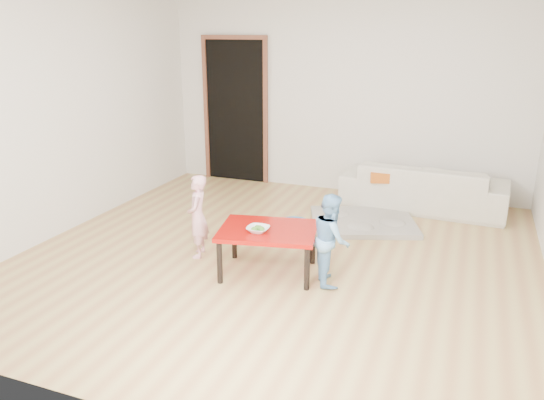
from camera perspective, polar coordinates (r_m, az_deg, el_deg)
The scene contains 13 objects.
floor at distance 5.41m, azimuth 0.76°, elevation -5.96°, with size 5.00×5.00×0.01m, color #B1804C.
back_wall at distance 7.40m, azimuth 7.67°, elevation 10.85°, with size 5.00×0.02×2.60m, color silver.
left_wall at distance 6.33m, azimuth -21.20°, elevation 8.65°, with size 0.02×5.00×2.60m, color silver.
doorway at distance 7.94m, azimuth -3.89°, elevation 9.44°, with size 1.02×0.08×2.11m, color brown, non-canonical shape.
sofa at distance 6.97m, azimuth 15.99°, elevation 1.43°, with size 2.01×0.78×0.59m, color beige.
cushion at distance 6.81m, azimuth 12.41°, elevation 2.68°, with size 0.47×0.42×0.12m, color #CD5D16.
red_table at distance 4.95m, azimuth -0.41°, elevation -5.49°, with size 0.88×0.66×0.44m, color #9A0D08, non-canonical shape.
bowl at distance 4.78m, azimuth -1.51°, elevation -3.17°, with size 0.20×0.20×0.05m, color white.
broccoli at distance 4.78m, azimuth -1.51°, elevation -3.14°, with size 0.12×0.12×0.06m, color #2D5919, non-canonical shape.
child_pink at distance 5.30m, azimuth -8.00°, elevation -1.75°, with size 0.31×0.20×0.84m, color #E96A7C.
child_blue at distance 4.73m, azimuth 6.38°, elevation -4.19°, with size 0.40×0.31×0.83m, color #67B3F0.
basin at distance 6.02m, azimuth 2.39°, elevation -2.85°, with size 0.36×0.36×0.11m, color teal.
blanket at distance 6.32m, azimuth 9.74°, elevation -2.33°, with size 1.18×0.98×0.06m, color #9E978C, non-canonical shape.
Camera 1 is at (1.71, -4.64, 2.19)m, focal length 35.00 mm.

